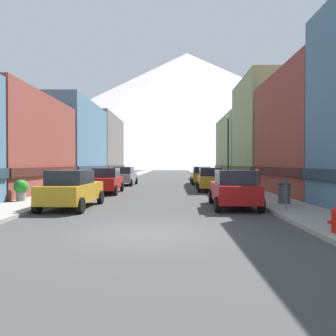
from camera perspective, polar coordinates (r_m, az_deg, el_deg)
name	(u,v)px	position (r m, az deg, el deg)	size (l,w,h in m)	color
ground_plane	(142,233)	(9.85, -4.61, -11.41)	(400.00, 400.00, 0.00)	#3C3C3C
sidewalk_left	(122,178)	(45.20, -8.25, -1.80)	(2.50, 100.00, 0.15)	gray
sidewalk_right	(211,178)	(44.95, 7.70, -1.81)	(2.50, 100.00, 0.15)	gray
storefront_left_2	(58,145)	(36.65, -18.99, 3.96)	(8.32, 12.64, 8.62)	slate
storefront_left_3	(94,148)	(49.37, -13.06, 3.48)	(7.20, 13.53, 9.21)	#66605B
storefront_right_2	(283,134)	(33.19, 19.76, 5.68)	(8.51, 9.21, 10.25)	#8C9966
storefront_right_3	(259,149)	(44.37, 15.81, 3.19)	(9.96, 13.04, 8.28)	#8C9966
car_left_0	(72,189)	(15.67, -16.70, -3.58)	(2.16, 4.45, 1.78)	#B28419
car_left_1	(106,180)	(23.05, -10.96, -2.19)	(2.17, 4.45, 1.78)	#9E1111
car_left_2	(124,176)	(31.48, -7.75, -1.40)	(2.18, 4.45, 1.78)	slate
car_right_0	(234,189)	(15.54, 11.57, -3.60)	(2.20, 4.46, 1.78)	#9E1111
car_right_1	(210,179)	(24.92, 7.52, -1.96)	(2.22, 4.47, 1.78)	#B28419
car_right_2	(201,175)	(32.92, 5.90, -1.30)	(2.08, 4.41, 1.78)	#B28419
fire_hydrant_near	(335,219)	(10.19, 27.55, -8.09)	(0.40, 0.22, 0.70)	red
parking_meter_near	(286,189)	(14.62, 20.19, -3.46)	(0.14, 0.10, 1.33)	#595960
trash_bin_right	(284,193)	(16.69, 19.90, -4.21)	(0.59, 0.59, 0.98)	#4C5156
potted_plant_0	(21,189)	(18.43, -24.63, -3.34)	(0.73, 0.73, 1.10)	gray
pedestrian_0	(257,183)	(21.12, 15.51, -2.50)	(0.36, 0.36, 1.60)	brown
streetlamp_right	(228,140)	(26.25, 10.63, 4.91)	(0.36, 0.36, 5.86)	black
mountain_backdrop	(187,110)	(273.59, 3.35, 10.26)	(331.95, 331.95, 94.57)	silver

